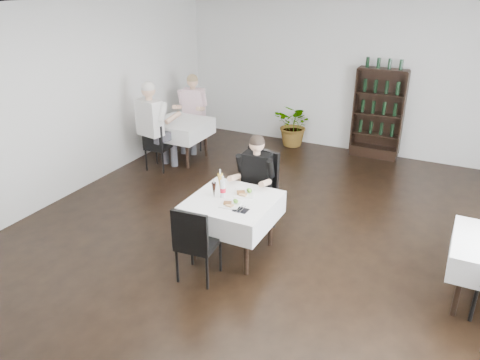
% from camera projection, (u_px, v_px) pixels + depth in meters
% --- Properties ---
extents(room_shell, '(9.00, 9.00, 9.00)m').
position_uv_depth(room_shell, '(255.00, 147.00, 5.37)').
color(room_shell, black).
rests_on(room_shell, ground).
extents(wine_shelf, '(0.90, 0.28, 1.75)m').
position_uv_depth(wine_shelf, '(378.00, 115.00, 8.92)').
color(wine_shelf, black).
rests_on(wine_shelf, ground).
extents(main_table, '(1.03, 1.03, 0.77)m').
position_uv_depth(main_table, '(233.00, 210.00, 5.85)').
color(main_table, black).
rests_on(main_table, ground).
extents(left_table, '(0.98, 0.98, 0.77)m').
position_uv_depth(left_table, '(181.00, 128.00, 8.87)').
color(left_table, black).
rests_on(left_table, ground).
extents(potted_tree, '(0.94, 0.85, 0.90)m').
position_uv_depth(potted_tree, '(295.00, 125.00, 9.65)').
color(potted_tree, '#24571E').
rests_on(potted_tree, ground).
extents(main_chair_far, '(0.62, 0.63, 1.13)m').
position_uv_depth(main_chair_far, '(257.00, 185.00, 6.48)').
color(main_chair_far, black).
rests_on(main_chair_far, ground).
extents(main_chair_near, '(0.48, 0.48, 0.96)m').
position_uv_depth(main_chair_near, '(195.00, 240.00, 5.33)').
color(main_chair_near, black).
rests_on(main_chair_near, ground).
extents(left_chair_far, '(0.51, 0.51, 0.89)m').
position_uv_depth(left_chair_far, '(194.00, 123.00, 9.56)').
color(left_chair_far, black).
rests_on(left_chair_far, ground).
extents(left_chair_near, '(0.43, 0.44, 0.89)m').
position_uv_depth(left_chair_near, '(156.00, 144.00, 8.41)').
color(left_chair_near, black).
rests_on(left_chair_near, ground).
extents(diner_main, '(0.53, 0.53, 1.39)m').
position_uv_depth(diner_main, '(254.00, 178.00, 6.29)').
color(diner_main, '#393940').
rests_on(diner_main, ground).
extents(diner_left_far, '(0.62, 0.65, 1.52)m').
position_uv_depth(diner_left_far, '(192.00, 107.00, 9.28)').
color(diner_left_far, '#393940').
rests_on(diner_left_far, ground).
extents(diner_left_near, '(0.67, 0.70, 1.65)m').
position_uv_depth(diner_left_near, '(154.00, 120.00, 8.24)').
color(diner_left_near, '#393940').
rests_on(diner_left_near, ground).
extents(plate_far, '(0.33, 0.33, 0.08)m').
position_uv_depth(plate_far, '(244.00, 193.00, 5.90)').
color(plate_far, white).
rests_on(plate_far, main_table).
extents(plate_near, '(0.27, 0.27, 0.07)m').
position_uv_depth(plate_near, '(231.00, 204.00, 5.63)').
color(plate_near, white).
rests_on(plate_near, main_table).
extents(pilsner_dark, '(0.06, 0.06, 0.26)m').
position_uv_depth(pilsner_dark, '(214.00, 190.00, 5.78)').
color(pilsner_dark, black).
rests_on(pilsner_dark, main_table).
extents(pilsner_lager, '(0.07, 0.07, 0.31)m').
position_uv_depth(pilsner_lager, '(220.00, 183.00, 5.93)').
color(pilsner_lager, '#B58A2E').
rests_on(pilsner_lager, main_table).
extents(coke_bottle, '(0.07, 0.07, 0.28)m').
position_uv_depth(coke_bottle, '(223.00, 189.00, 5.79)').
color(coke_bottle, silver).
rests_on(coke_bottle, main_table).
extents(napkin_cutlery, '(0.18, 0.19, 0.02)m').
position_uv_depth(napkin_cutlery, '(241.00, 210.00, 5.52)').
color(napkin_cutlery, black).
rests_on(napkin_cutlery, main_table).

